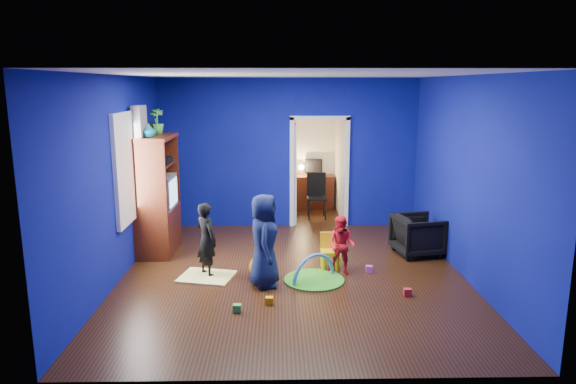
{
  "coord_description": "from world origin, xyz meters",
  "views": [
    {
      "loc": [
        -0.22,
        -7.18,
        2.76
      ],
      "look_at": [
        -0.06,
        0.4,
        1.18
      ],
      "focal_mm": 32.0,
      "sensor_mm": 36.0,
      "label": 1
    }
  ],
  "objects_px": {
    "armchair": "(418,235)",
    "toddler_red": "(342,245)",
    "child_navy": "(264,241)",
    "tv_armoire": "(157,195)",
    "hopper_ball": "(261,267)",
    "kid_chair": "(330,253)",
    "child_black": "(206,239)",
    "folding_chair": "(317,197)",
    "vase": "(149,130)",
    "study_desk": "(314,192)",
    "play_mat": "(314,280)",
    "crt_tv": "(159,192)"
  },
  "relations": [
    {
      "from": "hopper_ball",
      "to": "play_mat",
      "type": "xyz_separation_m",
      "value": [
        0.76,
        -0.09,
        -0.17
      ]
    },
    {
      "from": "tv_armoire",
      "to": "study_desk",
      "type": "height_order",
      "value": "tv_armoire"
    },
    {
      "from": "toddler_red",
      "to": "study_desk",
      "type": "xyz_separation_m",
      "value": [
        -0.12,
        4.2,
        -0.07
      ]
    },
    {
      "from": "child_navy",
      "to": "tv_armoire",
      "type": "height_order",
      "value": "tv_armoire"
    },
    {
      "from": "child_black",
      "to": "child_navy",
      "type": "bearing_deg",
      "value": -156.89
    },
    {
      "from": "child_black",
      "to": "toddler_red",
      "type": "relative_size",
      "value": 1.25
    },
    {
      "from": "toddler_red",
      "to": "folding_chair",
      "type": "distance_m",
      "value": 3.25
    },
    {
      "from": "hopper_ball",
      "to": "study_desk",
      "type": "relative_size",
      "value": 0.41
    },
    {
      "from": "child_navy",
      "to": "crt_tv",
      "type": "xyz_separation_m",
      "value": [
        -1.77,
        1.56,
        0.36
      ]
    },
    {
      "from": "toddler_red",
      "to": "folding_chair",
      "type": "bearing_deg",
      "value": 118.05
    },
    {
      "from": "toddler_red",
      "to": "tv_armoire",
      "type": "relative_size",
      "value": 0.45
    },
    {
      "from": "kid_chair",
      "to": "child_black",
      "type": "bearing_deg",
      "value": -173.44
    },
    {
      "from": "child_navy",
      "to": "hopper_ball",
      "type": "distance_m",
      "value": 0.54
    },
    {
      "from": "toddler_red",
      "to": "folding_chair",
      "type": "height_order",
      "value": "folding_chair"
    },
    {
      "from": "armchair",
      "to": "child_navy",
      "type": "bearing_deg",
      "value": 106.41
    },
    {
      "from": "vase",
      "to": "hopper_ball",
      "type": "relative_size",
      "value": 0.59
    },
    {
      "from": "armchair",
      "to": "child_black",
      "type": "xyz_separation_m",
      "value": [
        -3.35,
        -0.89,
        0.22
      ]
    },
    {
      "from": "child_navy",
      "to": "study_desk",
      "type": "height_order",
      "value": "child_navy"
    },
    {
      "from": "play_mat",
      "to": "toddler_red",
      "type": "bearing_deg",
      "value": 33.48
    },
    {
      "from": "child_black",
      "to": "play_mat",
      "type": "height_order",
      "value": "child_black"
    },
    {
      "from": "child_navy",
      "to": "play_mat",
      "type": "distance_m",
      "value": 0.97
    },
    {
      "from": "toddler_red",
      "to": "crt_tv",
      "type": "bearing_deg",
      "value": -175.18
    },
    {
      "from": "child_navy",
      "to": "vase",
      "type": "bearing_deg",
      "value": 53.16
    },
    {
      "from": "hopper_ball",
      "to": "kid_chair",
      "type": "relative_size",
      "value": 0.72
    },
    {
      "from": "play_mat",
      "to": "crt_tv",
      "type": "bearing_deg",
      "value": 150.59
    },
    {
      "from": "child_navy",
      "to": "vase",
      "type": "height_order",
      "value": "vase"
    },
    {
      "from": "vase",
      "to": "tv_armoire",
      "type": "distance_m",
      "value": 1.13
    },
    {
      "from": "hopper_ball",
      "to": "kid_chair",
      "type": "xyz_separation_m",
      "value": [
        1.03,
        0.39,
        0.07
      ]
    },
    {
      "from": "child_black",
      "to": "study_desk",
      "type": "bearing_deg",
      "value": -64.99
    },
    {
      "from": "armchair",
      "to": "tv_armoire",
      "type": "relative_size",
      "value": 0.37
    },
    {
      "from": "armchair",
      "to": "crt_tv",
      "type": "xyz_separation_m",
      "value": [
        -4.27,
        0.26,
        0.69
      ]
    },
    {
      "from": "armchair",
      "to": "tv_armoire",
      "type": "height_order",
      "value": "tv_armoire"
    },
    {
      "from": "child_navy",
      "to": "play_mat",
      "type": "bearing_deg",
      "value": -79.08
    },
    {
      "from": "child_black",
      "to": "child_navy",
      "type": "distance_m",
      "value": 0.95
    },
    {
      "from": "child_navy",
      "to": "kid_chair",
      "type": "distance_m",
      "value": 1.24
    },
    {
      "from": "child_navy",
      "to": "play_mat",
      "type": "xyz_separation_m",
      "value": [
        0.71,
        0.16,
        -0.64
      ]
    },
    {
      "from": "study_desk",
      "to": "kid_chair",
      "type": "bearing_deg",
      "value": -90.38
    },
    {
      "from": "study_desk",
      "to": "folding_chair",
      "type": "distance_m",
      "value": 0.96
    },
    {
      "from": "study_desk",
      "to": "vase",
      "type": "bearing_deg",
      "value": -129.8
    },
    {
      "from": "play_mat",
      "to": "folding_chair",
      "type": "xyz_separation_m",
      "value": [
        0.3,
        3.52,
        0.45
      ]
    },
    {
      "from": "vase",
      "to": "child_black",
      "type": "bearing_deg",
      "value": -41.6
    },
    {
      "from": "vase",
      "to": "play_mat",
      "type": "distance_m",
      "value": 3.43
    },
    {
      "from": "crt_tv",
      "to": "folding_chair",
      "type": "relative_size",
      "value": 0.76
    },
    {
      "from": "armchair",
      "to": "child_black",
      "type": "height_order",
      "value": "child_black"
    },
    {
      "from": "crt_tv",
      "to": "folding_chair",
      "type": "distance_m",
      "value": 3.54
    },
    {
      "from": "armchair",
      "to": "folding_chair",
      "type": "bearing_deg",
      "value": 20.97
    },
    {
      "from": "crt_tv",
      "to": "kid_chair",
      "type": "relative_size",
      "value": 1.4
    },
    {
      "from": "armchair",
      "to": "toddler_red",
      "type": "distance_m",
      "value": 1.62
    },
    {
      "from": "study_desk",
      "to": "folding_chair",
      "type": "xyz_separation_m",
      "value": [
        0.0,
        -0.96,
        0.09
      ]
    },
    {
      "from": "toddler_red",
      "to": "vase",
      "type": "bearing_deg",
      "value": -169.65
    }
  ]
}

